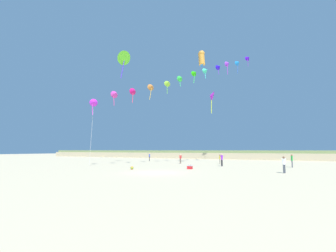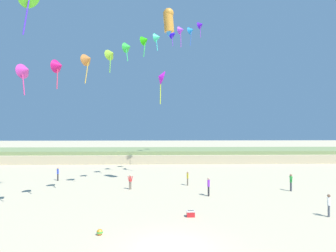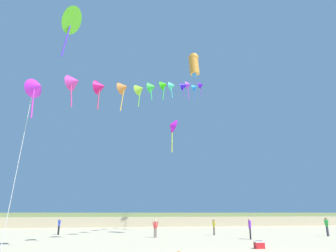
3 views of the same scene
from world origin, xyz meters
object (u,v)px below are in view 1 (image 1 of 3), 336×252
object	(u,v)px
person_mid_center	(284,163)
large_kite_high_solo	(123,58)
person_far_right	(220,158)
beach_ball	(132,168)
beach_cooler	(190,167)
person_far_left	(149,156)
large_kite_mid_trail	(211,96)
person_far_center	(180,158)
person_near_right	(222,159)
large_kite_low_lead	(202,58)
person_near_left	(292,160)

from	to	relation	value
person_mid_center	large_kite_high_solo	xyz separation A→B (m)	(-23.20, 4.58, 16.74)
person_far_right	beach_ball	size ratio (longest dim) A/B	4.13
beach_cooler	large_kite_high_solo	bearing A→B (deg)	162.40
person_far_right	beach_cooler	size ratio (longest dim) A/B	2.59
person_far_right	beach_ball	bearing A→B (deg)	-114.34
person_far_right	person_mid_center	bearing A→B (deg)	-52.33
person_far_left	large_kite_mid_trail	world-z (taller)	large_kite_mid_trail
person_far_left	large_kite_mid_trail	xyz separation A→B (m)	(12.15, 3.14, 11.88)
person_far_right	person_far_center	xyz separation A→B (m)	(-6.04, -1.87, 0.03)
large_kite_high_solo	beach_cooler	world-z (taller)	large_kite_high_solo
person_mid_center	person_far_left	size ratio (longest dim) A/B	1.01
large_kite_high_solo	person_far_left	bearing A→B (deg)	94.48
person_near_right	person_far_right	world-z (taller)	person_near_right
large_kite_low_lead	large_kite_high_solo	bearing A→B (deg)	-157.44
person_near_right	person_far_center	world-z (taller)	person_near_right
beach_cooler	beach_ball	xyz separation A→B (m)	(-5.76, -3.41, -0.03)
person_far_right	person_far_center	size ratio (longest dim) A/B	0.97
person_near_right	person_mid_center	distance (m)	9.95
person_far_right	person_far_center	world-z (taller)	person_far_center
person_mid_center	beach_cooler	size ratio (longest dim) A/B	2.79
person_far_center	beach_ball	xyz separation A→B (m)	(-0.58, -12.78, -0.71)
person_near_left	large_kite_mid_trail	bearing A→B (deg)	143.38
person_near_right	beach_cooler	distance (m)	6.70
person_mid_center	beach_ball	xyz separation A→B (m)	(-15.56, -3.08, -0.75)
person_mid_center	person_far_center	xyz separation A→B (m)	(-14.98, 9.70, -0.04)
person_far_left	large_kite_mid_trail	distance (m)	17.29
person_near_left	person_far_left	world-z (taller)	person_near_left
person_far_center	large_kite_low_lead	size ratio (longest dim) A/B	0.53
person_far_right	large_kite_high_solo	xyz separation A→B (m)	(-14.27, -6.99, 16.81)
person_near_left	beach_ball	size ratio (longest dim) A/B	4.69
person_far_center	beach_cooler	xyz separation A→B (m)	(5.18, -9.37, -0.68)
person_far_left	person_far_center	world-z (taller)	person_far_left
large_kite_low_lead	beach_ball	world-z (taller)	large_kite_low_lead
person_mid_center	beach_ball	bearing A→B (deg)	-168.82
person_far_left	beach_cooler	size ratio (longest dim) A/B	2.76
person_far_left	beach_ball	xyz separation A→B (m)	(8.45, -17.96, -0.74)
person_near_left	large_kite_mid_trail	world-z (taller)	large_kite_mid_trail
person_near_right	beach_ball	world-z (taller)	person_near_right
person_mid_center	large_kite_high_solo	distance (m)	28.97
large_kite_low_lead	large_kite_mid_trail	size ratio (longest dim) A/B	0.65
person_near_right	person_mid_center	size ratio (longest dim) A/B	1.07
large_kite_low_lead	beach_ball	bearing A→B (deg)	-109.48
person_mid_center	person_far_center	size ratio (longest dim) A/B	1.04
person_near_right	large_kite_low_lead	distance (m)	16.84
person_near_right	person_far_left	bearing A→B (deg)	153.29
person_far_center	person_mid_center	bearing A→B (deg)	-32.94
person_near_left	beach_ball	xyz separation A→B (m)	(-16.62, -11.51, -0.80)
large_kite_low_lead	beach_ball	size ratio (longest dim) A/B	8.07
person_far_right	beach_cooler	xyz separation A→B (m)	(-0.87, -11.24, -0.65)
beach_ball	person_near_right	bearing A→B (deg)	50.03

